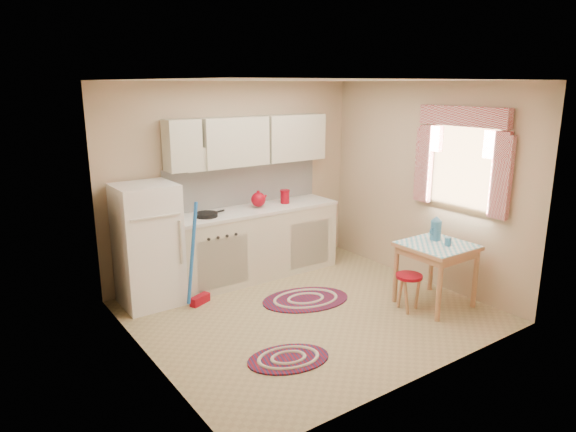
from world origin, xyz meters
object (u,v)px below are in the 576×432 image
Objects in this scene: fridge at (148,245)px; stool at (408,292)px; base_cabinets at (255,244)px; table at (435,275)px.

fridge is 2.97m from stool.
fridge reaches higher than stool.
stool is (0.83, -1.89, -0.23)m from base_cabinets.
table is 0.40m from stool.
fridge is 1.47m from base_cabinets.
fridge reaches higher than base_cabinets.
stool is (2.28, -1.84, -0.49)m from fridge.
base_cabinets is (1.44, 0.05, -0.26)m from fridge.
table is at bearing -35.81° from fridge.
table reaches higher than stool.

